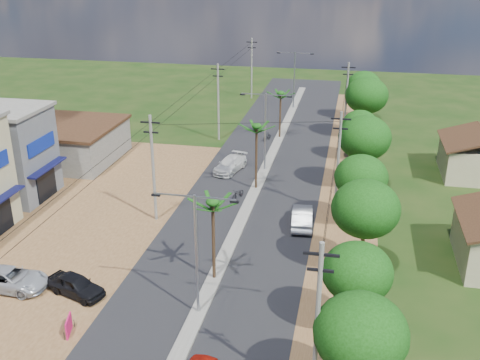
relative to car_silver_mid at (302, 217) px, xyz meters
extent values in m
plane|color=black|center=(-5.00, -13.36, -0.76)|extent=(160.00, 160.00, 0.00)
cube|color=black|center=(-5.00, 1.64, -0.74)|extent=(12.00, 110.00, 0.04)
cube|color=#605E56|center=(-5.00, 4.64, -0.67)|extent=(1.00, 90.00, 0.18)
cube|color=brown|center=(-20.00, -5.36, -0.74)|extent=(18.00, 46.00, 0.04)
cube|color=brown|center=(3.50, 1.64, -0.75)|extent=(5.00, 90.00, 0.03)
cube|color=#101142|center=(-22.60, -6.36, 2.34)|extent=(0.80, 5.40, 0.15)
cube|color=black|center=(-22.95, -6.36, 0.54)|extent=(0.10, 3.00, 2.40)
cube|color=#53565C|center=(-27.00, 0.64, 3.24)|extent=(8.00, 6.00, 8.00)
cube|color=#101142|center=(-22.60, 0.64, 2.34)|extent=(0.80, 5.40, 0.15)
cube|color=black|center=(-22.95, 0.64, 0.54)|extent=(0.10, 3.00, 2.40)
cube|color=navy|center=(-22.92, 0.64, 4.44)|extent=(0.12, 4.20, 1.20)
cube|color=#605E56|center=(-26.00, 10.64, 1.04)|extent=(10.00, 10.00, 3.60)
cube|color=black|center=(-26.00, 10.64, 3.04)|extent=(10.40, 10.40, 0.30)
cube|color=tan|center=(16.00, 14.64, 0.89)|extent=(7.00, 7.00, 3.30)
ellipsoid|color=black|center=(4.50, -19.36, 3.74)|extent=(4.40, 4.40, 3.74)
cylinder|color=black|center=(4.30, -13.36, 1.16)|extent=(0.28, 0.28, 3.85)
ellipsoid|color=black|center=(4.30, -13.36, 3.36)|extent=(4.00, 4.00, 3.40)
cylinder|color=black|center=(4.70, -6.36, 1.51)|extent=(0.28, 0.28, 4.55)
ellipsoid|color=black|center=(4.70, -6.36, 4.11)|extent=(4.60, 4.60, 3.91)
cylinder|color=black|center=(4.40, 0.64, 1.27)|extent=(0.28, 0.28, 4.06)
ellipsoid|color=black|center=(4.40, 0.64, 3.59)|extent=(4.20, 4.20, 3.57)
cylinder|color=black|center=(4.60, 8.64, 1.62)|extent=(0.28, 0.28, 4.76)
ellipsoid|color=black|center=(4.60, 8.64, 4.34)|extent=(4.80, 4.80, 4.08)
cylinder|color=black|center=(4.20, 16.64, 1.06)|extent=(0.28, 0.28, 3.64)
ellipsoid|color=black|center=(4.20, 16.64, 3.14)|extent=(3.80, 3.80, 3.23)
cylinder|color=black|center=(4.80, 24.64, 1.69)|extent=(0.28, 0.28, 4.90)
ellipsoid|color=black|center=(4.80, 24.64, 4.49)|extent=(5.00, 5.00, 4.25)
cylinder|color=black|center=(4.50, 32.64, 1.41)|extent=(0.28, 0.28, 4.34)
ellipsoid|color=black|center=(4.50, 32.64, 3.89)|extent=(4.40, 4.40, 3.74)
cylinder|color=black|center=(-5.00, -9.36, 2.14)|extent=(0.22, 0.22, 5.80)
cylinder|color=black|center=(-5.00, 6.64, 2.34)|extent=(0.22, 0.22, 6.20)
cylinder|color=black|center=(-5.00, 22.64, 1.99)|extent=(0.22, 0.22, 5.50)
cylinder|color=gray|center=(-5.00, -13.36, 3.24)|extent=(0.16, 0.16, 8.00)
cube|color=gray|center=(-3.80, -13.36, 7.14)|extent=(2.40, 0.08, 0.08)
cube|color=gray|center=(-6.20, -13.36, 7.14)|extent=(2.40, 0.08, 0.08)
cube|color=black|center=(-2.70, -13.36, 7.04)|extent=(0.50, 0.18, 0.12)
cube|color=black|center=(-7.30, -13.36, 7.04)|extent=(0.50, 0.18, 0.12)
cylinder|color=gray|center=(-5.00, 11.64, 3.24)|extent=(0.16, 0.16, 8.00)
cube|color=gray|center=(-3.80, 11.64, 7.14)|extent=(2.40, 0.08, 0.08)
cube|color=gray|center=(-6.20, 11.64, 7.14)|extent=(2.40, 0.08, 0.08)
cube|color=black|center=(-2.70, 11.64, 7.04)|extent=(0.50, 0.18, 0.12)
cube|color=black|center=(-7.30, 11.64, 7.04)|extent=(0.50, 0.18, 0.12)
cylinder|color=gray|center=(-5.00, 36.64, 3.24)|extent=(0.16, 0.16, 8.00)
cube|color=gray|center=(-3.80, 36.64, 7.14)|extent=(2.40, 0.08, 0.08)
cube|color=gray|center=(-6.20, 36.64, 7.14)|extent=(2.40, 0.08, 0.08)
cube|color=black|center=(-2.70, 36.64, 7.04)|extent=(0.50, 0.18, 0.12)
cube|color=black|center=(-7.30, 36.64, 7.04)|extent=(0.50, 0.18, 0.12)
cylinder|color=#605E56|center=(-12.00, -1.36, 3.74)|extent=(0.24, 0.24, 9.00)
cube|color=black|center=(-12.00, -1.36, 7.64)|extent=(1.60, 0.12, 0.12)
cube|color=black|center=(-12.00, -1.36, 6.84)|extent=(1.20, 0.12, 0.12)
cylinder|color=#605E56|center=(-12.00, 20.64, 3.74)|extent=(0.24, 0.24, 9.00)
cube|color=black|center=(-12.00, 20.64, 7.64)|extent=(1.60, 0.12, 0.12)
cube|color=black|center=(-12.00, 20.64, 6.84)|extent=(1.20, 0.12, 0.12)
cylinder|color=#605E56|center=(-12.00, 41.64, 3.74)|extent=(0.24, 0.24, 9.00)
cube|color=black|center=(-12.00, 41.64, 7.64)|extent=(1.60, 0.12, 0.12)
cube|color=black|center=(-12.00, 41.64, 6.84)|extent=(1.20, 0.12, 0.12)
cylinder|color=#605E56|center=(2.50, -19.36, 3.74)|extent=(0.24, 0.24, 9.00)
cube|color=black|center=(2.50, -19.36, 7.64)|extent=(1.60, 0.12, 0.12)
cube|color=black|center=(2.50, -19.36, 6.84)|extent=(1.20, 0.12, 0.12)
cylinder|color=#605E56|center=(2.50, 2.64, 3.74)|extent=(0.24, 0.24, 9.00)
cube|color=black|center=(2.50, 2.64, 7.64)|extent=(1.60, 0.12, 0.12)
cube|color=black|center=(2.50, 2.64, 6.84)|extent=(1.20, 0.12, 0.12)
cylinder|color=#605E56|center=(2.50, 24.64, 3.74)|extent=(0.24, 0.24, 9.00)
cube|color=black|center=(2.50, 24.64, 7.64)|extent=(1.60, 0.12, 0.12)
cube|color=black|center=(2.50, 24.64, 6.84)|extent=(1.20, 0.12, 0.12)
imported|color=#A6ABAF|center=(0.00, 0.00, 0.00)|extent=(1.98, 4.74, 1.53)
imported|color=#B8B9B4|center=(-8.39, 10.76, -0.05)|extent=(3.06, 5.22, 1.42)
imported|color=#A6ABAF|center=(-17.89, -13.15, -0.05)|extent=(5.15, 2.45, 1.42)
imported|color=black|center=(-13.28, -12.95, -0.07)|extent=(4.38, 2.87, 1.39)
imported|color=black|center=(-6.20, 4.21, -0.31)|extent=(1.20, 1.84, 0.91)
imported|color=black|center=(-6.33, 21.37, -0.27)|extent=(1.09, 1.68, 0.98)
cube|color=#BA114F|center=(-11.83, -16.77, -0.21)|extent=(0.44, 1.30, 1.11)
cylinder|color=black|center=(-11.83, -17.38, -0.49)|extent=(0.04, 0.04, 0.55)
cylinder|color=black|center=(-11.83, -16.16, -0.49)|extent=(0.04, 0.04, 0.55)
camera|label=1|loc=(3.37, -41.13, 19.89)|focal=42.00mm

